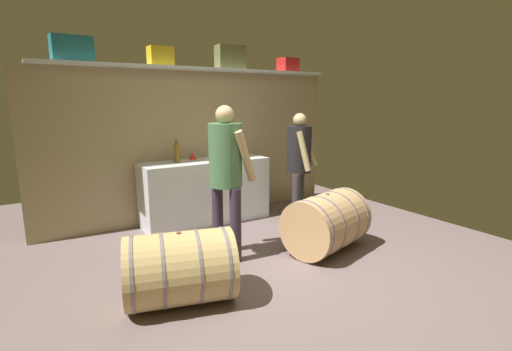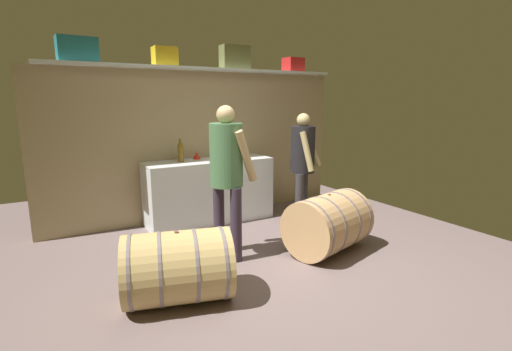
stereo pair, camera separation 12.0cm
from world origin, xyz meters
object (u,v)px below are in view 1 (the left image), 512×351
(toolcase_yellow, at_px, (160,56))
(red_funnel, at_px, (193,156))
(toolcase_olive, at_px, (230,57))
(toolcase_red, at_px, (288,65))
(wine_barrel_near, at_px, (326,223))
(toolcase_teal, at_px, (72,49))
(work_cabinet, at_px, (206,191))
(wine_bottle_clear, at_px, (235,151))
(visitor_tasting, at_px, (226,167))
(wine_glass, at_px, (175,154))
(wine_barrel_far, at_px, (180,268))
(wine_bottle_amber, at_px, (177,152))
(winemaker_pouring, at_px, (299,158))

(toolcase_yellow, height_order, red_funnel, toolcase_yellow)
(toolcase_olive, distance_m, toolcase_red, 1.03)
(red_funnel, xyz_separation_m, wine_barrel_near, (0.82, -1.86, -0.59))
(toolcase_teal, xyz_separation_m, toolcase_red, (3.07, 0.00, -0.04))
(toolcase_olive, xyz_separation_m, work_cabinet, (-0.52, -0.20, -1.85))
(work_cabinet, xyz_separation_m, wine_bottle_clear, (0.35, -0.22, 0.57))
(wine_bottle_clear, xyz_separation_m, visitor_tasting, (-0.67, -1.03, 0.00))
(wine_glass, bearing_deg, red_funnel, 1.60)
(toolcase_teal, xyz_separation_m, wine_barrel_far, (0.42, -2.08, -1.95))
(wine_bottle_amber, xyz_separation_m, visitor_tasting, (0.06, -1.29, -0.01))
(toolcase_red, bearing_deg, toolcase_teal, 176.87)
(wine_glass, bearing_deg, wine_barrel_near, -59.68)
(toolcase_yellow, bearing_deg, work_cabinet, -21.91)
(wine_bottle_clear, height_order, winemaker_pouring, winemaker_pouring)
(toolcase_teal, distance_m, toolcase_olive, 2.04)
(toolcase_olive, height_order, work_cabinet, toolcase_olive)
(toolcase_yellow, relative_size, visitor_tasting, 0.18)
(wine_bottle_amber, bearing_deg, red_funnel, 25.09)
(wine_bottle_amber, bearing_deg, work_cabinet, -6.85)
(red_funnel, bearing_deg, visitor_tasting, -98.54)
(toolcase_yellow, bearing_deg, red_funnel, -3.35)
(toolcase_olive, bearing_deg, wine_barrel_near, -80.88)
(toolcase_teal, bearing_deg, work_cabinet, -11.74)
(wine_glass, xyz_separation_m, visitor_tasting, (0.05, -1.41, 0.03))
(wine_bottle_clear, distance_m, red_funnel, 0.61)
(toolcase_red, xyz_separation_m, visitor_tasting, (-1.87, -1.44, -1.22))
(work_cabinet, xyz_separation_m, wine_barrel_near, (0.72, -1.69, -0.11))
(toolcase_teal, height_order, wine_bottle_amber, toolcase_teal)
(work_cabinet, xyz_separation_m, wine_glass, (-0.37, 0.17, 0.54))
(wine_barrel_near, height_order, wine_barrel_far, wine_barrel_near)
(toolcase_teal, bearing_deg, toolcase_olive, -4.29)
(toolcase_yellow, bearing_deg, visitor_tasting, -83.08)
(toolcase_olive, relative_size, toolcase_red, 1.41)
(work_cabinet, bearing_deg, wine_bottle_amber, 173.15)
(toolcase_yellow, height_order, toolcase_olive, toolcase_olive)
(work_cabinet, distance_m, wine_barrel_far, 2.18)
(wine_barrel_near, bearing_deg, winemaker_pouring, 56.05)
(toolcase_yellow, bearing_deg, toolcase_olive, 0.12)
(toolcase_yellow, relative_size, red_funnel, 2.71)
(wine_barrel_far, bearing_deg, toolcase_red, 53.79)
(work_cabinet, bearing_deg, visitor_tasting, -104.37)
(toolcase_olive, relative_size, wine_bottle_amber, 1.30)
(toolcase_yellow, distance_m, red_funnel, 1.37)
(toolcase_teal, bearing_deg, red_funnel, -5.24)
(toolcase_red, distance_m, wine_bottle_amber, 2.28)
(toolcase_teal, xyz_separation_m, wine_bottle_clear, (1.87, -0.42, -1.26))
(wine_barrel_far, bearing_deg, wine_barrel_near, 21.67)
(winemaker_pouring, bearing_deg, toolcase_teal, -62.91)
(toolcase_red, xyz_separation_m, wine_barrel_near, (-0.83, -1.89, -1.90))
(wine_barrel_near, bearing_deg, toolcase_yellow, 107.55)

